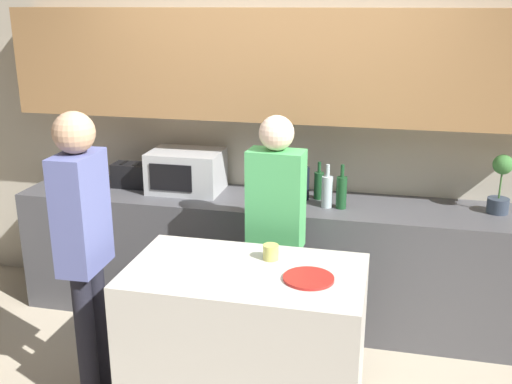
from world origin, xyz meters
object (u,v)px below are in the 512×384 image
at_px(bottle_0, 304,182).
at_px(person_center, 83,235).
at_px(toaster, 131,175).
at_px(potted_plant, 501,184).
at_px(plate_on_island, 309,278).
at_px(person_left, 276,220).
at_px(cup_0, 271,252).
at_px(bottle_3, 341,192).
at_px(bottle_2, 327,191).
at_px(microwave, 186,171).
at_px(bottle_1, 319,185).

height_order(bottle_0, person_center, person_center).
xyz_separation_m(toaster, potted_plant, (2.61, -0.00, 0.11)).
distance_m(bottle_0, plate_on_island, 1.28).
bearing_deg(person_left, cup_0, 101.49).
bearing_deg(potted_plant, bottle_3, -172.13).
distance_m(plate_on_island, cup_0, 0.32).
height_order(bottle_2, cup_0, bottle_2).
relative_size(microwave, toaster, 2.00).
bearing_deg(toaster, bottle_0, -0.45).
xyz_separation_m(bottle_2, cup_0, (-0.20, -0.92, -0.08)).
xyz_separation_m(bottle_0, person_left, (-0.08, -0.59, -0.08)).
bearing_deg(person_center, bottle_1, 136.81).
bearing_deg(person_left, bottle_1, -102.92).
bearing_deg(person_left, potted_plant, -153.01).
bearing_deg(cup_0, toaster, 140.75).
distance_m(bottle_3, cup_0, 0.97).
bearing_deg(bottle_3, bottle_1, 135.90).
xyz_separation_m(bottle_0, bottle_2, (0.18, -0.13, -0.01)).
bearing_deg(person_left, bottle_0, -94.63).
height_order(toaster, bottle_2, bottle_2).
distance_m(potted_plant, plate_on_island, 1.67).
relative_size(plate_on_island, person_center, 0.15).
bearing_deg(plate_on_island, person_center, 179.14).
xyz_separation_m(toaster, bottle_3, (1.59, -0.14, 0.03)).
relative_size(bottle_0, bottle_2, 1.08).
bearing_deg(bottle_0, bottle_3, -25.38).
distance_m(microwave, toaster, 0.45).
bearing_deg(person_center, toaster, -168.68).
relative_size(potted_plant, person_center, 0.23).
xyz_separation_m(bottle_1, bottle_2, (0.08, -0.17, 0.01)).
relative_size(bottle_2, person_left, 0.19).
bearing_deg(bottle_2, person_left, -119.76).
bearing_deg(cup_0, potted_plant, 38.86).
xyz_separation_m(bottle_0, bottle_3, (0.27, -0.13, -0.01)).
height_order(potted_plant, plate_on_island, potted_plant).
bearing_deg(bottle_0, person_center, -129.86).
bearing_deg(cup_0, bottle_2, 77.85).
xyz_separation_m(bottle_2, person_left, (-0.26, -0.46, -0.07)).
xyz_separation_m(bottle_3, person_center, (-1.30, -1.10, -0.00)).
relative_size(bottle_1, bottle_3, 0.88).
bearing_deg(person_center, microwave, 171.16).
height_order(potted_plant, person_left, person_left).
xyz_separation_m(potted_plant, bottle_0, (-1.29, -0.01, -0.07)).
distance_m(toaster, cup_0, 1.67).
bearing_deg(bottle_3, cup_0, -107.84).
xyz_separation_m(cup_0, person_center, (-1.01, -0.19, 0.08)).
relative_size(cup_0, person_center, 0.05).
xyz_separation_m(bottle_1, person_center, (-1.13, -1.27, 0.01)).
bearing_deg(person_center, bottle_3, 128.64).
height_order(bottle_2, plate_on_island, bottle_2).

